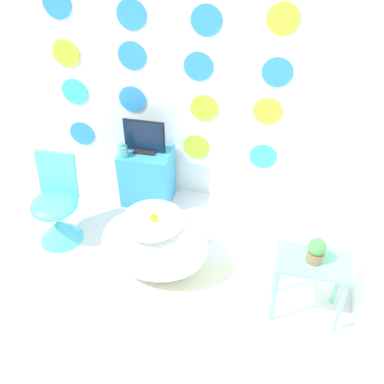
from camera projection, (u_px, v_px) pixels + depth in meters
The scene contains 11 objects.
ground_plane at pixel (101, 361), 3.06m from camera, with size 12.00×12.00×0.00m, color white.
wall_back_dotted at pixel (167, 64), 3.74m from camera, with size 4.40×0.05×2.60m.
rug at pixel (155, 285), 3.56m from camera, with size 1.13×0.72×0.01m.
bathtub at pixel (154, 244), 3.52m from camera, with size 0.85×0.58×0.56m.
rubber_duck at pixel (154, 217), 3.30m from camera, with size 0.06×0.07×0.07m.
chair at pixel (58, 216), 3.83m from camera, with size 0.40×0.40×0.80m.
tv_cabinet at pixel (147, 176), 4.23m from camera, with size 0.46×0.36×0.55m.
tv at pixel (144, 138), 3.97m from camera, with size 0.37×0.12×0.31m.
vase at pixel (123, 151), 3.96m from camera, with size 0.09×0.09×0.13m.
side_table at pixel (311, 272), 3.10m from camera, with size 0.50×0.30×0.55m.
potted_plant_left at pixel (316, 250), 2.97m from camera, with size 0.12×0.12×0.19m.
Camera 1 is at (0.95, -1.49, 2.81)m, focal length 42.00 mm.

